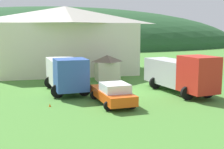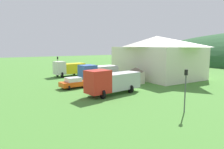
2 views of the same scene
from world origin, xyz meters
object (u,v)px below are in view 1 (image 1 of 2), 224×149
at_px(play_shed_cream, 107,68).
at_px(service_pickup_orange, 113,93).
at_px(traffic_cone_near_pickup, 50,107).
at_px(depot_building, 66,38).
at_px(box_truck_blue, 66,72).
at_px(crane_truck_red, 181,73).

height_order(play_shed_cream, service_pickup_orange, play_shed_cream).
xyz_separation_m(service_pickup_orange, traffic_cone_near_pickup, (-4.60, 0.39, -0.83)).
distance_m(depot_building, service_pickup_orange, 18.76).
bearing_deg(play_shed_cream, box_truck_blue, -135.38).
bearing_deg(box_truck_blue, crane_truck_red, 67.20).
bearing_deg(box_truck_blue, traffic_cone_near_pickup, -24.09).
relative_size(play_shed_cream, traffic_cone_near_pickup, 5.96).
distance_m(crane_truck_red, service_pickup_orange, 7.12).
xyz_separation_m(play_shed_cream, traffic_cone_near_pickup, (-6.53, -9.72, -1.44)).
bearing_deg(play_shed_cream, crane_truck_red, -58.72).
bearing_deg(crane_truck_red, box_truck_blue, -116.50).
distance_m(play_shed_cream, traffic_cone_near_pickup, 11.79).
relative_size(depot_building, play_shed_cream, 6.39).
bearing_deg(service_pickup_orange, play_shed_cream, 164.52).
distance_m(play_shed_cream, box_truck_blue, 6.84).
bearing_deg(box_truck_blue, play_shed_cream, 129.23).
distance_m(box_truck_blue, service_pickup_orange, 6.14).
relative_size(depot_building, box_truck_blue, 2.42).
distance_m(play_shed_cream, service_pickup_orange, 10.31).
distance_m(box_truck_blue, traffic_cone_near_pickup, 5.48).
bearing_deg(crane_truck_red, play_shed_cream, -157.81).
distance_m(play_shed_cream, crane_truck_red, 9.15).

